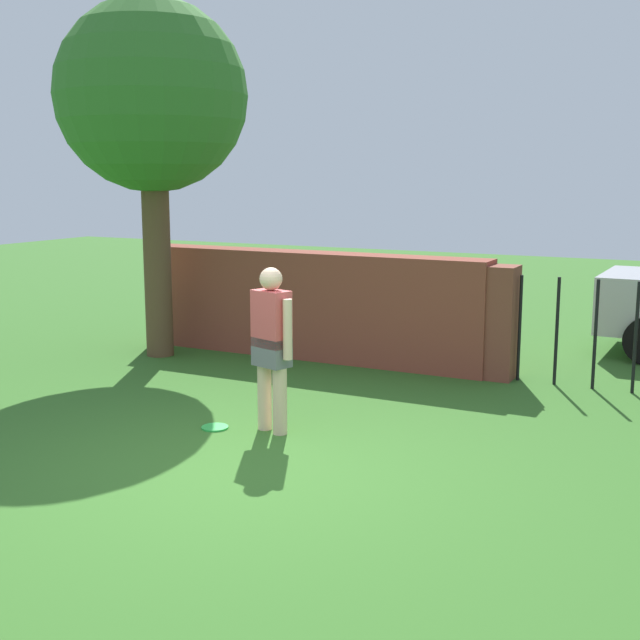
# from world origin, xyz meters

# --- Properties ---
(ground_plane) EXTENTS (40.00, 40.00, 0.00)m
(ground_plane) POSITION_xyz_m (0.00, 0.00, 0.00)
(ground_plane) COLOR #336623
(brick_wall) EXTENTS (5.05, 0.50, 1.46)m
(brick_wall) POSITION_xyz_m (-1.50, 4.20, 0.73)
(brick_wall) COLOR brown
(brick_wall) RESTS_ON ground
(tree) EXTENTS (2.55, 2.55, 4.80)m
(tree) POSITION_xyz_m (-3.41, 3.36, 3.47)
(tree) COLOR brown
(tree) RESTS_ON ground
(person) EXTENTS (0.52, 0.32, 1.62)m
(person) POSITION_xyz_m (-0.25, 1.06, 0.90)
(person) COLOR beige
(person) RESTS_ON ground
(fence_gate) EXTENTS (3.19, 0.44, 1.40)m
(fence_gate) POSITION_xyz_m (2.50, 4.20, 0.70)
(fence_gate) COLOR brown
(fence_gate) RESTS_ON ground
(frisbee_green) EXTENTS (0.27, 0.27, 0.02)m
(frisbee_green) POSITION_xyz_m (-0.81, 0.89, 0.01)
(frisbee_green) COLOR green
(frisbee_green) RESTS_ON ground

